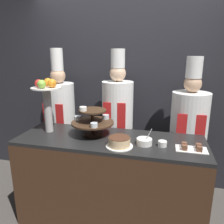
# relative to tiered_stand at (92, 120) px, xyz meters

# --- Properties ---
(wall_back) EXTENTS (10.00, 0.06, 2.80)m
(wall_back) POSITION_rel_tiered_stand_xyz_m (0.20, 0.86, 0.29)
(wall_back) COLOR #232328
(wall_back) RESTS_ON ground_plane
(buffet_counter) EXTENTS (1.88, 0.65, 0.95)m
(buffet_counter) POSITION_rel_tiered_stand_xyz_m (0.20, -0.05, -0.63)
(buffet_counter) COLOR #422819
(buffet_counter) RESTS_ON ground_plane
(tiered_stand) EXTENTS (0.44, 0.44, 0.31)m
(tiered_stand) POSITION_rel_tiered_stand_xyz_m (0.00, 0.00, 0.00)
(tiered_stand) COLOR #3D2819
(tiered_stand) RESTS_ON buffet_counter
(fruit_pedestal) EXTENTS (0.31, 0.31, 0.58)m
(fruit_pedestal) POSITION_rel_tiered_stand_xyz_m (-0.50, -0.01, 0.23)
(fruit_pedestal) COLOR #B2ADA8
(fruit_pedestal) RESTS_ON buffet_counter
(cake_round) EXTENTS (0.25, 0.25, 0.09)m
(cake_round) POSITION_rel_tiered_stand_xyz_m (0.33, -0.22, -0.11)
(cake_round) COLOR white
(cake_round) RESTS_ON buffet_counter
(cup_white) EXTENTS (0.08, 0.08, 0.05)m
(cup_white) POSITION_rel_tiered_stand_xyz_m (0.72, -0.12, -0.13)
(cup_white) COLOR white
(cup_white) RESTS_ON buffet_counter
(cake_square_tray) EXTENTS (0.27, 0.16, 0.05)m
(cake_square_tray) POSITION_rel_tiered_stand_xyz_m (0.97, -0.14, -0.14)
(cake_square_tray) COLOR white
(cake_square_tray) RESTS_ON buffet_counter
(serving_bowl_near) EXTENTS (0.15, 0.15, 0.16)m
(serving_bowl_near) POSITION_rel_tiered_stand_xyz_m (0.55, -0.12, -0.13)
(serving_bowl_near) COLOR white
(serving_bowl_near) RESTS_ON buffet_counter
(chef_left) EXTENTS (0.39, 0.39, 1.84)m
(chef_left) POSITION_rel_tiered_stand_xyz_m (-0.61, 0.47, -0.14)
(chef_left) COLOR black
(chef_left) RESTS_ON ground_plane
(chef_center_left) EXTENTS (0.38, 0.38, 1.83)m
(chef_center_left) POSITION_rel_tiered_stand_xyz_m (0.16, 0.47, -0.11)
(chef_center_left) COLOR #38332D
(chef_center_left) RESTS_ON ground_plane
(chef_center_right) EXTENTS (0.42, 0.42, 1.75)m
(chef_center_right) POSITION_rel_tiered_stand_xyz_m (1.00, 0.47, -0.17)
(chef_center_right) COLOR black
(chef_center_right) RESTS_ON ground_plane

